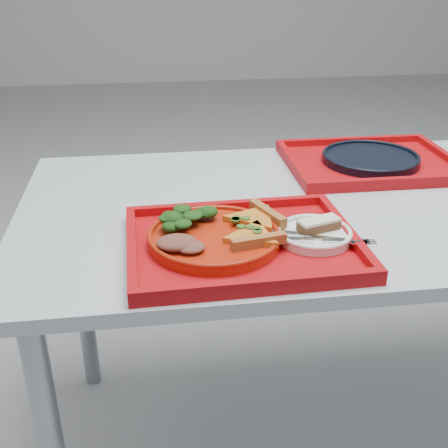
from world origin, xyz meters
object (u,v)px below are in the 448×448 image
(dinner_plate, at_px, (214,239))
(dessert_bar, at_px, (319,224))
(navy_plate, at_px, (370,159))
(tray_main, at_px, (242,246))
(tray_far, at_px, (370,164))

(dinner_plate, bearing_deg, dessert_bar, 0.32)
(dinner_plate, bearing_deg, navy_plate, 40.52)
(tray_main, xyz_separation_m, dessert_bar, (0.16, 0.01, 0.03))
(navy_plate, height_order, dessert_bar, dessert_bar)
(navy_plate, bearing_deg, dinner_plate, -139.48)
(dessert_bar, bearing_deg, navy_plate, 39.87)
(tray_far, bearing_deg, dessert_bar, -122.89)
(tray_far, bearing_deg, tray_main, -134.98)
(dinner_plate, bearing_deg, tray_main, -10.30)
(tray_far, xyz_separation_m, dessert_bar, (-0.27, -0.41, 0.03))
(tray_far, relative_size, dessert_bar, 4.95)
(tray_main, xyz_separation_m, dinner_plate, (-0.05, 0.01, 0.02))
(tray_main, distance_m, dinner_plate, 0.06)
(tray_main, height_order, tray_far, same)
(dessert_bar, bearing_deg, dinner_plate, 163.41)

